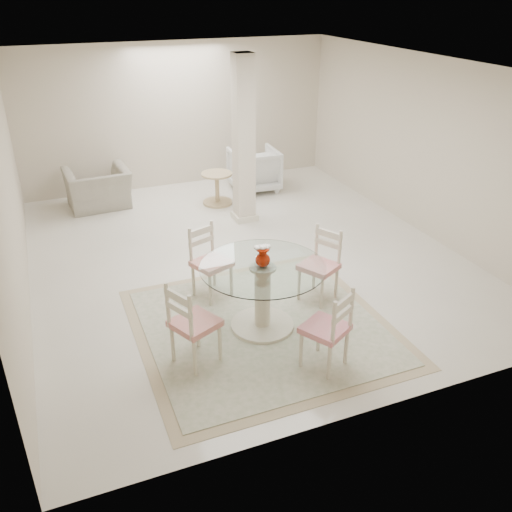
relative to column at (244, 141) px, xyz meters
name	(u,v)px	position (x,y,z in m)	size (l,w,h in m)	color
ground	(244,255)	(-0.50, -1.30, -1.35)	(7.00, 7.00, 0.00)	white
room_shell	(243,132)	(-0.50, -1.30, 0.51)	(6.02, 7.02, 2.71)	beige
column	(244,141)	(0.00, 0.00, 0.00)	(0.30, 0.30, 2.70)	beige
area_rug	(262,327)	(-0.97, -3.13, -1.34)	(2.89, 2.89, 0.02)	tan
dining_table	(263,297)	(-0.97, -3.13, -0.93)	(1.42, 1.42, 0.82)	beige
red_vase	(263,256)	(-0.97, -3.13, -0.41)	(0.20, 0.17, 0.26)	#9B1B04
dining_chair_east	(322,259)	(-0.01, -2.77, -0.80)	(0.57, 0.57, 1.04)	beige
dining_chair_north	(208,256)	(-1.31, -2.17, -0.80)	(0.54, 0.54, 1.05)	beige
dining_chair_west	(189,319)	(-1.92, -3.48, -0.78)	(0.57, 0.57, 1.08)	beige
dining_chair_south	(331,324)	(-0.61, -4.08, -0.80)	(0.57, 0.57, 1.04)	beige
recliner_taupe	(98,188)	(-2.22, 1.49, -1.00)	(1.07, 0.94, 0.70)	#A09784
armchair_white	(254,169)	(0.70, 1.30, -0.95)	(0.86, 0.89, 0.81)	silver
side_table	(217,190)	(-0.20, 0.85, -1.08)	(0.56, 0.56, 0.58)	#D3B481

